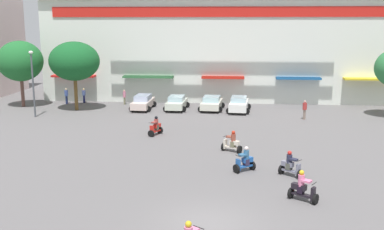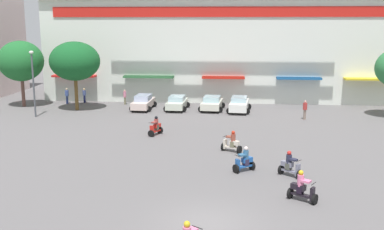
# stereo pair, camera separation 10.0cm
# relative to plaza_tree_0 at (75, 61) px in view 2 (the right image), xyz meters

# --- Properties ---
(ground_plane) EXTENTS (128.00, 128.00, 0.00)m
(ground_plane) POSITION_rel_plaza_tree_0_xyz_m (14.34, -11.97, -4.86)
(ground_plane) COLOR #5F5C5D
(colonial_building) EXTENTS (39.53, 15.92, 20.20)m
(colonial_building) POSITION_rel_plaza_tree_0_xyz_m (14.34, 10.82, 4.11)
(colonial_building) COLOR silver
(colonial_building) RESTS_ON ground
(plaza_tree_0) EXTENTS (4.97, 4.47, 6.79)m
(plaza_tree_0) POSITION_rel_plaza_tree_0_xyz_m (0.00, 0.00, 0.00)
(plaza_tree_0) COLOR brown
(plaza_tree_0) RESTS_ON ground
(plaza_tree_2) EXTENTS (4.64, 4.25, 6.78)m
(plaza_tree_2) POSITION_rel_plaza_tree_0_xyz_m (-6.17, 1.45, -0.16)
(plaza_tree_2) COLOR brown
(plaza_tree_2) RESTS_ON ground
(parked_car_0) EXTENTS (2.32, 4.40, 1.46)m
(parked_car_0) POSITION_rel_plaza_tree_0_xyz_m (6.55, 0.89, -4.12)
(parked_car_0) COLOR beige
(parked_car_0) RESTS_ON ground
(parked_car_1) EXTENTS (2.42, 4.09, 1.40)m
(parked_car_1) POSITION_rel_plaza_tree_0_xyz_m (9.96, 0.97, -4.14)
(parked_car_1) COLOR beige
(parked_car_1) RESTS_ON ground
(parked_car_2) EXTENTS (2.63, 4.06, 1.40)m
(parked_car_2) POSITION_rel_plaza_tree_0_xyz_m (13.45, 1.04, -4.15)
(parked_car_2) COLOR beige
(parked_car_2) RESTS_ON ground
(parked_car_3) EXTENTS (2.51, 4.29, 1.49)m
(parked_car_3) POSITION_rel_plaza_tree_0_xyz_m (16.14, 0.46, -4.10)
(parked_car_3) COLOR white
(parked_car_3) RESTS_ON ground
(scooter_rider_0) EXTENTS (1.46, 1.16, 1.49)m
(scooter_rider_0) POSITION_rel_plaza_tree_0_xyz_m (15.42, -13.74, -4.25)
(scooter_rider_0) COLOR black
(scooter_rider_0) RESTS_ON ground
(scooter_rider_1) EXTENTS (1.37, 1.19, 1.51)m
(scooter_rider_1) POSITION_rel_plaza_tree_0_xyz_m (16.16, -17.79, -4.24)
(scooter_rider_1) COLOR black
(scooter_rider_1) RESTS_ON ground
(scooter_rider_5) EXTENTS (1.48, 1.23, 1.57)m
(scooter_rider_5) POSITION_rel_plaza_tree_0_xyz_m (18.85, -22.12, -4.22)
(scooter_rider_5) COLOR black
(scooter_rider_5) RESTS_ON ground
(scooter_rider_7) EXTENTS (1.04, 1.49, 1.49)m
(scooter_rider_7) POSITION_rel_plaza_tree_0_xyz_m (9.52, -9.55, -4.23)
(scooter_rider_7) COLOR black
(scooter_rider_7) RESTS_ON ground
(scooter_rider_9) EXTENTS (1.38, 1.27, 1.49)m
(scooter_rider_9) POSITION_rel_plaza_tree_0_xyz_m (18.73, -18.45, -4.24)
(scooter_rider_9) COLOR black
(scooter_rider_9) RESTS_ON ground
(pedestrian_0) EXTENTS (0.43, 0.43, 1.59)m
(pedestrian_0) POSITION_rel_plaza_tree_0_xyz_m (4.08, 3.42, -3.95)
(pedestrian_0) COLOR #757253
(pedestrian_0) RESTS_ON ground
(pedestrian_1) EXTENTS (0.51, 0.51, 1.59)m
(pedestrian_1) POSITION_rel_plaza_tree_0_xyz_m (-0.57, 4.15, -3.96)
(pedestrian_1) COLOR #191E4B
(pedestrian_1) RESTS_ON ground
(pedestrian_2) EXTENTS (0.55, 0.55, 1.69)m
(pedestrian_2) POSITION_rel_plaza_tree_0_xyz_m (-2.21, 3.31, -3.90)
(pedestrian_2) COLOR #192349
(pedestrian_2) RESTS_ON ground
(pedestrian_3) EXTENTS (0.47, 0.47, 1.74)m
(pedestrian_3) POSITION_rel_plaza_tree_0_xyz_m (21.97, -2.70, -3.87)
(pedestrian_3) COLOR #7E6C60
(pedestrian_3) RESTS_ON ground
(streetlamp_near) EXTENTS (0.40, 0.40, 6.09)m
(streetlamp_near) POSITION_rel_plaza_tree_0_xyz_m (-2.73, -3.60, -1.26)
(streetlamp_near) COLOR #474C51
(streetlamp_near) RESTS_ON ground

